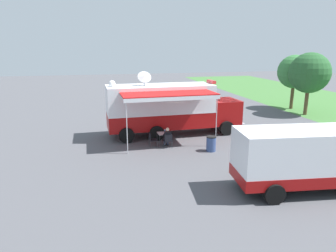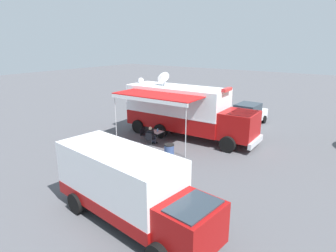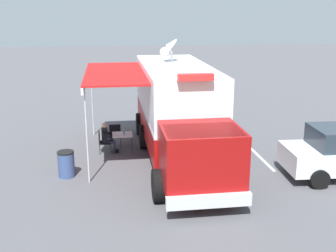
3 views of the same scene
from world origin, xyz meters
The scene contains 13 objects.
ground_plane centered at (0.00, 0.00, 0.00)m, with size 100.00×100.00×0.00m, color #515156.
lot_stripe centered at (-3.17, 0.22, 0.00)m, with size 0.12×4.80×0.01m, color silver.
command_truck centered at (0.01, 0.75, 1.94)m, with size 5.06×9.55×4.53m.
folding_table centered at (2.13, -0.20, 0.67)m, with size 0.82×0.82×0.73m.
water_bottle centered at (2.06, -0.14, 0.83)m, with size 0.07×0.07×0.22m.
folding_chair_at_table centered at (2.93, -0.13, 0.51)m, with size 0.49×0.49×0.87m.
folding_chair_beside_table centered at (2.43, -1.05, 0.51)m, with size 0.49×0.49×0.87m.
seated_responder centered at (2.74, -0.14, 0.65)m, with size 0.67×0.56×1.25m.
trash_bin centered at (4.08, 2.22, 0.46)m, with size 0.57×0.57×0.91m.
support_truck centered at (9.81, 4.42, 1.39)m, with size 2.93×6.99×2.70m.
car_behind_truck centered at (-5.40, 3.30, 0.88)m, with size 4.24×2.10×1.76m.
tree_far_left centered at (-6.27, 14.61, 3.64)m, with size 3.22×3.22×5.27m.
tree_left_of_centre centered at (-3.52, 14.18, 3.75)m, with size 3.56×3.56×5.55m.
Camera 1 is at (20.42, -4.20, 6.02)m, focal length 33.00 mm.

